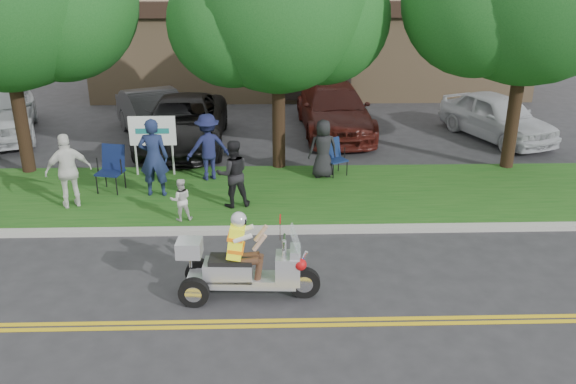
{
  "coord_description": "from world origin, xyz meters",
  "views": [
    {
      "loc": [
        0.3,
        -9.24,
        5.94
      ],
      "look_at": [
        0.61,
        2.0,
        1.4
      ],
      "focal_mm": 38.0,
      "sensor_mm": 36.0,
      "label": 1
    }
  ],
  "objects_px": {
    "trike_scooter": "(242,268)",
    "parked_car_far_right": "(497,116)",
    "lawn_chair_a": "(112,165)",
    "lawn_chair_b": "(334,154)",
    "parked_car_far_left": "(0,110)",
    "parked_car_mid": "(183,123)",
    "spectator_adult_mid": "(233,174)",
    "spectator_adult_left": "(154,157)",
    "parked_car_right": "(334,109)",
    "parked_car_left": "(155,116)",
    "spectator_adult_right": "(68,171)"
  },
  "relations": [
    {
      "from": "spectator_adult_left",
      "to": "spectator_adult_mid",
      "type": "xyz_separation_m",
      "value": [
        1.99,
        -0.76,
        -0.17
      ]
    },
    {
      "from": "spectator_adult_left",
      "to": "spectator_adult_mid",
      "type": "relative_size",
      "value": 1.2
    },
    {
      "from": "spectator_adult_mid",
      "to": "parked_car_mid",
      "type": "distance_m",
      "value": 5.41
    },
    {
      "from": "parked_car_mid",
      "to": "parked_car_left",
      "type": "bearing_deg",
      "value": 137.95
    },
    {
      "from": "trike_scooter",
      "to": "lawn_chair_b",
      "type": "relative_size",
      "value": 2.61
    },
    {
      "from": "parked_car_left",
      "to": "parked_car_mid",
      "type": "relative_size",
      "value": 0.84
    },
    {
      "from": "parked_car_far_right",
      "to": "lawn_chair_b",
      "type": "bearing_deg",
      "value": -170.16
    },
    {
      "from": "spectator_adult_left",
      "to": "spectator_adult_mid",
      "type": "bearing_deg",
      "value": 160.0
    },
    {
      "from": "trike_scooter",
      "to": "parked_car_far_right",
      "type": "distance_m",
      "value": 12.51
    },
    {
      "from": "lawn_chair_a",
      "to": "lawn_chair_b",
      "type": "distance_m",
      "value": 5.88
    },
    {
      "from": "lawn_chair_a",
      "to": "lawn_chair_b",
      "type": "relative_size",
      "value": 1.18
    },
    {
      "from": "lawn_chair_b",
      "to": "parked_car_left",
      "type": "height_order",
      "value": "parked_car_left"
    },
    {
      "from": "lawn_chair_a",
      "to": "spectator_adult_left",
      "type": "relative_size",
      "value": 0.59
    },
    {
      "from": "parked_car_far_right",
      "to": "parked_car_mid",
      "type": "bearing_deg",
      "value": 161.82
    },
    {
      "from": "spectator_adult_right",
      "to": "parked_car_far_right",
      "type": "bearing_deg",
      "value": 179.04
    },
    {
      "from": "trike_scooter",
      "to": "parked_car_mid",
      "type": "distance_m",
      "value": 9.32
    },
    {
      "from": "parked_car_far_left",
      "to": "parked_car_mid",
      "type": "relative_size",
      "value": 0.94
    },
    {
      "from": "parked_car_far_right",
      "to": "parked_car_far_left",
      "type": "bearing_deg",
      "value": 155.7
    },
    {
      "from": "parked_car_far_left",
      "to": "parked_car_left",
      "type": "relative_size",
      "value": 1.11
    },
    {
      "from": "spectator_adult_right",
      "to": "parked_car_far_left",
      "type": "height_order",
      "value": "spectator_adult_right"
    },
    {
      "from": "lawn_chair_a",
      "to": "parked_car_right",
      "type": "xyz_separation_m",
      "value": [
        6.23,
        5.42,
        0.03
      ]
    },
    {
      "from": "trike_scooter",
      "to": "parked_car_left",
      "type": "distance_m",
      "value": 10.43
    },
    {
      "from": "spectator_adult_mid",
      "to": "trike_scooter",
      "type": "bearing_deg",
      "value": 81.94
    },
    {
      "from": "lawn_chair_b",
      "to": "parked_car_mid",
      "type": "distance_m",
      "value": 5.35
    },
    {
      "from": "trike_scooter",
      "to": "spectator_adult_left",
      "type": "relative_size",
      "value": 1.3
    },
    {
      "from": "spectator_adult_mid",
      "to": "parked_car_far_left",
      "type": "height_order",
      "value": "parked_car_far_left"
    },
    {
      "from": "spectator_adult_mid",
      "to": "parked_car_left",
      "type": "bearing_deg",
      "value": -77.74
    },
    {
      "from": "lawn_chair_a",
      "to": "parked_car_right",
      "type": "height_order",
      "value": "parked_car_right"
    },
    {
      "from": "parked_car_far_right",
      "to": "trike_scooter",
      "type": "bearing_deg",
      "value": -151.12
    },
    {
      "from": "parked_car_right",
      "to": "spectator_adult_left",
      "type": "bearing_deg",
      "value": -133.86
    },
    {
      "from": "spectator_adult_right",
      "to": "lawn_chair_b",
      "type": "bearing_deg",
      "value": 172.39
    },
    {
      "from": "parked_car_left",
      "to": "parked_car_far_right",
      "type": "bearing_deg",
      "value": -26.04
    },
    {
      "from": "spectator_adult_left",
      "to": "parked_car_mid",
      "type": "bearing_deg",
      "value": -90.86
    },
    {
      "from": "spectator_adult_right",
      "to": "parked_car_far_right",
      "type": "xyz_separation_m",
      "value": [
        12.24,
        5.59,
        -0.26
      ]
    },
    {
      "from": "trike_scooter",
      "to": "spectator_adult_right",
      "type": "distance_m",
      "value": 5.89
    },
    {
      "from": "trike_scooter",
      "to": "lawn_chair_a",
      "type": "distance_m",
      "value": 6.24
    },
    {
      "from": "trike_scooter",
      "to": "spectator_adult_left",
      "type": "height_order",
      "value": "spectator_adult_left"
    },
    {
      "from": "parked_car_far_left",
      "to": "parked_car_right",
      "type": "xyz_separation_m",
      "value": [
        11.19,
        0.13,
        -0.1
      ]
    },
    {
      "from": "lawn_chair_a",
      "to": "parked_car_far_left",
      "type": "relative_size",
      "value": 0.22
    },
    {
      "from": "spectator_adult_left",
      "to": "parked_car_mid",
      "type": "height_order",
      "value": "spectator_adult_left"
    },
    {
      "from": "lawn_chair_a",
      "to": "spectator_adult_right",
      "type": "height_order",
      "value": "spectator_adult_right"
    },
    {
      "from": "trike_scooter",
      "to": "spectator_adult_right",
      "type": "relative_size",
      "value": 1.42
    },
    {
      "from": "spectator_adult_left",
      "to": "trike_scooter",
      "type": "bearing_deg",
      "value": 117.47
    },
    {
      "from": "lawn_chair_a",
      "to": "spectator_adult_right",
      "type": "relative_size",
      "value": 0.64
    },
    {
      "from": "spectator_adult_right",
      "to": "parked_car_left",
      "type": "bearing_deg",
      "value": -125.36
    },
    {
      "from": "parked_car_far_right",
      "to": "lawn_chair_a",
      "type": "bearing_deg",
      "value": 179.82
    },
    {
      "from": "trike_scooter",
      "to": "parked_car_right",
      "type": "xyz_separation_m",
      "value": [
        2.69,
        10.56,
        0.21
      ]
    },
    {
      "from": "spectator_adult_mid",
      "to": "parked_car_right",
      "type": "bearing_deg",
      "value": -128.51
    },
    {
      "from": "spectator_adult_mid",
      "to": "parked_car_far_left",
      "type": "distance_m",
      "value": 10.37
    },
    {
      "from": "spectator_adult_left",
      "to": "parked_car_far_right",
      "type": "bearing_deg",
      "value": -153.78
    }
  ]
}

